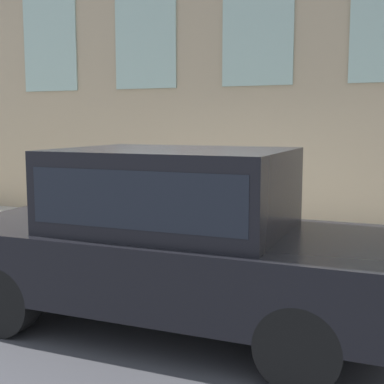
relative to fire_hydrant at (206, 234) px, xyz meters
The scene contains 5 objects.
ground_plane 0.70m from the fire_hydrant, 162.16° to the left, with size 80.00×80.00×0.00m, color #47474C.
sidewalk 1.27m from the fire_hydrant, ahead, with size 3.15×60.00×0.17m.
fire_hydrant is the anchor object (origin of this frame).
person 0.51m from the fire_hydrant, 79.31° to the left, with size 0.28×0.19×1.16m.
parked_car_charcoal_near 1.67m from the fire_hydrant, 169.66° to the right, with size 1.82×4.33×1.69m.
Camera 1 is at (-5.70, -2.45, 1.94)m, focal length 50.00 mm.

